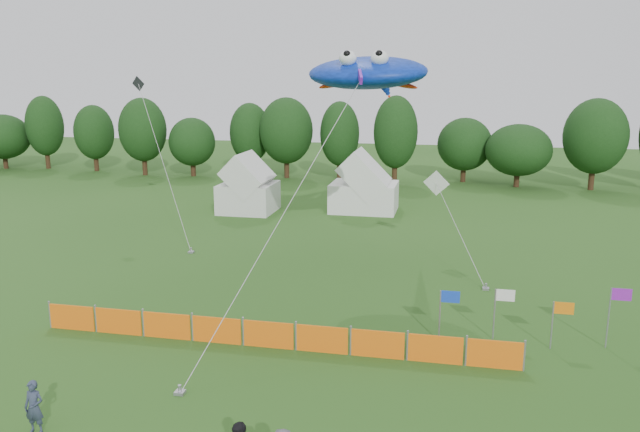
% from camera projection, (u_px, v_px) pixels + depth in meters
% --- Properties ---
extents(treeline, '(104.57, 8.78, 8.36)m').
position_uv_depth(treeline, '(424.00, 139.00, 57.65)').
color(treeline, '#382314').
rests_on(treeline, ground).
extents(tent_left, '(3.93, 3.93, 3.47)m').
position_uv_depth(tent_left, '(248.00, 188.00, 45.72)').
color(tent_left, silver).
rests_on(tent_left, ground).
extents(tent_right, '(4.88, 3.90, 3.44)m').
position_uv_depth(tent_right, '(364.00, 188.00, 45.96)').
color(tent_right, white).
rests_on(tent_right, ground).
extents(barrier_fence, '(17.90, 0.06, 1.00)m').
position_uv_depth(barrier_fence, '(268.00, 335.00, 22.74)').
color(barrier_fence, orange).
rests_on(barrier_fence, ground).
extents(flag_row, '(6.73, 0.73, 2.30)m').
position_uv_depth(flag_row, '(529.00, 309.00, 22.82)').
color(flag_row, gray).
rests_on(flag_row, ground).
extents(spectator_a, '(0.57, 0.38, 1.55)m').
position_uv_depth(spectator_a, '(34.00, 407.00, 17.19)').
color(spectator_a, '#2D364C').
rests_on(spectator_a, ground).
extents(stingray_kite, '(7.33, 21.81, 10.97)m').
position_uv_depth(stingray_kite, '(369.00, 73.00, 30.18)').
color(stingray_kite, '#0E35CA').
rests_on(stingray_kite, ground).
extents(small_kite_white, '(3.46, 5.74, 4.79)m').
position_uv_depth(small_kite_white, '(445.00, 203.00, 32.87)').
color(small_kite_white, white).
rests_on(small_kite_white, ground).
extents(small_kite_dark, '(6.11, 5.68, 9.80)m').
position_uv_depth(small_kite_dark, '(157.00, 142.00, 37.86)').
color(small_kite_dark, black).
rests_on(small_kite_dark, ground).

